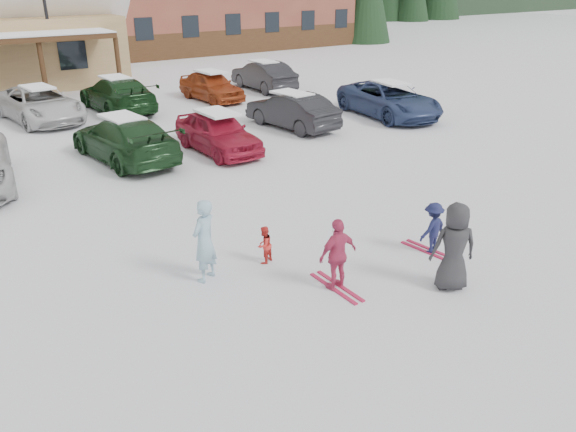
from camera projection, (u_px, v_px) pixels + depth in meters
ground at (304, 282)px, 11.17m from camera, size 160.00×160.00×0.00m
lamp_post at (48, 22)px, 27.82m from camera, size 0.50×0.25×6.16m
adult_skier at (204, 241)px, 10.93m from camera, size 0.74×0.66×1.70m
toddler_red at (264, 245)px, 11.77m from camera, size 0.49×0.44×0.82m
child_navy at (433, 228)px, 12.14m from camera, size 0.79×0.51×1.16m
skis_child_navy at (430, 251)px, 12.37m from camera, size 0.36×1.41×0.03m
child_magenta at (338, 254)px, 10.67m from camera, size 0.86×0.36×1.46m
skis_child_magenta at (337, 287)px, 10.95m from camera, size 0.21×1.40×0.03m
bystander_dark at (454, 247)px, 10.63m from camera, size 1.02×0.91×1.76m
parked_car_3 at (124, 139)px, 18.23m from camera, size 2.50×5.14×1.44m
parked_car_4 at (218, 132)px, 19.10m from camera, size 1.68×4.08×1.38m
parked_car_5 at (292, 111)px, 22.10m from camera, size 1.93×4.36×1.39m
parked_car_6 at (389, 99)px, 23.93m from camera, size 3.09×5.50×1.45m
parked_car_10 at (40, 104)px, 23.14m from camera, size 2.99×5.37×1.42m
parked_car_11 at (117, 94)px, 24.80m from camera, size 2.28×5.26×1.51m
parked_car_12 at (211, 86)px, 27.03m from camera, size 1.93×4.18×1.39m
parked_car_13 at (263, 76)px, 29.48m from camera, size 1.68×4.52×1.48m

